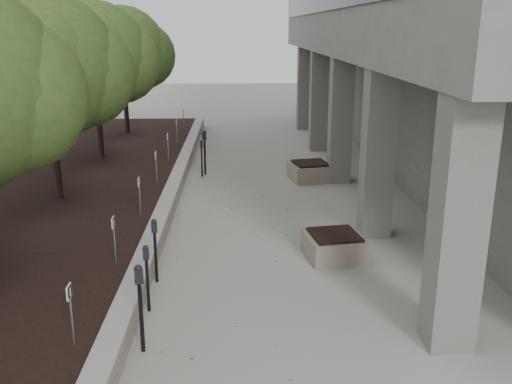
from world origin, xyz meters
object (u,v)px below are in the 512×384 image
object	(u,v)px
crabapple_tree_5	(124,70)
parking_meter_2	(147,279)
crabapple_tree_4	(96,81)
parking_meter_4	(202,159)
planter_back	(310,171)
parking_meter_3	(155,251)
planter_front	(334,245)
parking_meter_5	(205,153)
parking_meter_1	(141,309)
crabapple_tree_3	(50,98)

from	to	relation	value
crabapple_tree_5	parking_meter_2	xyz separation A→B (m)	(3.27, -15.77, -2.49)
crabapple_tree_4	parking_meter_2	xyz separation A→B (m)	(3.27, -10.77, -2.49)
parking_meter_4	planter_back	bearing A→B (deg)	-7.26
parking_meter_3	planter_back	world-z (taller)	parking_meter_3
parking_meter_3	crabapple_tree_4	bearing A→B (deg)	96.02
parking_meter_2	planter_front	size ratio (longest dim) A/B	1.05
crabapple_tree_4	crabapple_tree_5	xyz separation A→B (m)	(0.00, 5.00, 0.00)
crabapple_tree_4	planter_front	size ratio (longest dim) A/B	4.50
parking_meter_5	planter_back	bearing A→B (deg)	2.16
parking_meter_1	planter_back	world-z (taller)	parking_meter_1
parking_meter_3	planter_front	world-z (taller)	parking_meter_3
parking_meter_3	parking_meter_4	xyz separation A→B (m)	(0.42, 8.26, -0.04)
planter_back	planter_front	bearing A→B (deg)	-92.63
parking_meter_4	planter_back	size ratio (longest dim) A/B	0.99
crabapple_tree_5	planter_front	size ratio (longest dim) A/B	4.50
parking_meter_2	parking_meter_4	world-z (taller)	parking_meter_2
crabapple_tree_3	crabapple_tree_4	world-z (taller)	same
parking_meter_5	parking_meter_4	bearing A→B (deg)	-94.04
parking_meter_3	planter_front	xyz separation A→B (m)	(3.74, 1.13, -0.38)
crabapple_tree_4	crabapple_tree_5	bearing A→B (deg)	90.00
crabapple_tree_4	parking_meter_4	size ratio (longest dim) A/B	4.31
parking_meter_4	planter_back	world-z (taller)	parking_meter_4
crabapple_tree_4	parking_meter_5	distance (m)	4.55
crabapple_tree_4	parking_meter_1	world-z (taller)	crabapple_tree_4
parking_meter_4	parking_meter_1	bearing A→B (deg)	-90.94
parking_meter_5	planter_front	world-z (taller)	parking_meter_5
parking_meter_2	parking_meter_5	world-z (taller)	parking_meter_5
parking_meter_5	planter_front	distance (m)	8.10
parking_meter_1	planter_back	bearing A→B (deg)	49.71
crabapple_tree_3	parking_meter_5	bearing A→B (deg)	46.59
planter_front	crabapple_tree_4	bearing A→B (deg)	129.66
crabapple_tree_5	parking_meter_1	bearing A→B (deg)	-78.82
parking_meter_3	parking_meter_4	bearing A→B (deg)	74.37
parking_meter_1	parking_meter_3	size ratio (longest dim) A/B	1.10
crabapple_tree_5	parking_meter_5	distance (m)	7.48
parking_meter_4	parking_meter_3	bearing A→B (deg)	-92.28
crabapple_tree_4	planter_front	distance (m)	11.31
crabapple_tree_3	planter_back	bearing A→B (deg)	23.67
parking_meter_3	planter_back	bearing A→B (deg)	49.73
crabapple_tree_3	planter_back	distance (m)	8.45
planter_front	parking_meter_2	bearing A→B (deg)	-147.87
parking_meter_3	planter_back	xyz separation A→B (m)	(4.05, 7.76, -0.37)
planter_back	parking_meter_2	bearing A→B (deg)	-114.16
crabapple_tree_4	planter_front	xyz separation A→B (m)	(6.99, -8.43, -2.84)
parking_meter_2	parking_meter_4	xyz separation A→B (m)	(0.39, 9.47, -0.00)
parking_meter_5	crabapple_tree_3	bearing A→B (deg)	-118.87
crabapple_tree_4	planter_back	bearing A→B (deg)	-13.87
parking_meter_2	parking_meter_3	bearing A→B (deg)	77.38
parking_meter_1	parking_meter_3	world-z (taller)	parking_meter_1
crabapple_tree_5	parking_meter_5	size ratio (longest dim) A/B	3.50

